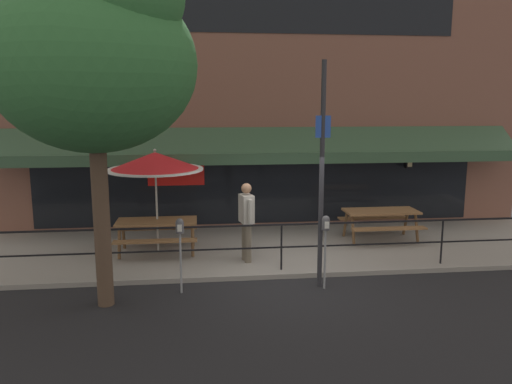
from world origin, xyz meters
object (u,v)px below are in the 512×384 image
Objects in this scene: parking_meter_near at (180,233)px; street_tree_curbside at (98,53)px; pedestrian_walking at (246,218)px; parking_meter_far at (326,230)px; picnic_table_left at (157,227)px; patio_umbrella_left at (155,162)px; picnic_table_centre at (381,216)px; street_sign_pole at (322,174)px.

parking_meter_near is 3.37m from street_tree_curbside.
parking_meter_far is at bearing -49.09° from pedestrian_walking.
picnic_table_left is 1.05× the size of pedestrian_walking.
street_tree_curbside reaches higher than patio_umbrella_left.
street_tree_curbside is (-1.20, -0.46, 3.11)m from parking_meter_near.
picnic_table_centre is at bearing 4.87° from picnic_table_left.
patio_umbrella_left is 1.39× the size of pedestrian_walking.
picnic_table_left is 4.19m from street_sign_pole.
street_sign_pole is (-0.06, 0.14, 1.03)m from parking_meter_far.
pedestrian_walking is (-3.48, -1.28, 0.35)m from picnic_table_centre.
street_tree_curbside is (-0.60, -2.73, 3.55)m from picnic_table_left.
pedestrian_walking is at bearing 130.91° from parking_meter_far.
street_sign_pole reaches higher than picnic_table_left.
parking_meter_far is 5.00m from street_tree_curbside.
picnic_table_centre is at bearing 20.26° from pedestrian_walking.
parking_meter_near is (0.60, -2.27, 0.44)m from picnic_table_left.
parking_meter_far is at bearing -35.61° from picnic_table_left.
patio_umbrella_left is at bearing 143.94° from street_sign_pole.
picnic_table_left is at bearing 145.54° from street_sign_pole.
picnic_table_left is 1.48m from patio_umbrella_left.
street_sign_pole is at bearing 1.18° from parking_meter_near.
street_sign_pole reaches higher than patio_umbrella_left.
pedestrian_walking is at bearing 36.77° from street_tree_curbside.
street_sign_pole is (3.23, -2.22, 1.47)m from picnic_table_left.
patio_umbrella_left is 2.45m from pedestrian_walking.
street_tree_curbside reaches higher than picnic_table_centre.
street_tree_curbside is at bearing -143.23° from pedestrian_walking.
pedestrian_walking reaches higher than picnic_table_centre.
street_tree_curbside is at bearing -152.10° from picnic_table_centre.
pedestrian_walking reaches higher than picnic_table_left.
street_sign_pole is at bearing -36.06° from patio_umbrella_left.
street_sign_pole is at bearing -34.46° from picnic_table_left.
patio_umbrella_left is 1.67× the size of parking_meter_near.
parking_meter_near is at bearing -178.82° from street_sign_pole.
picnic_table_centre is (5.44, 0.46, 0.00)m from picnic_table_left.
picnic_table_left is at bearing 144.39° from parking_meter_far.
parking_meter_far is (3.30, -2.36, 0.44)m from picnic_table_left.
pedestrian_walking is 1.20× the size of parking_meter_near.
patio_umbrella_left is 4.26m from parking_meter_far.
street_tree_curbside is at bearing -101.73° from patio_umbrella_left.
picnic_table_left and picnic_table_centre have the same top height.
picnic_table_left is 0.42× the size of street_sign_pole.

